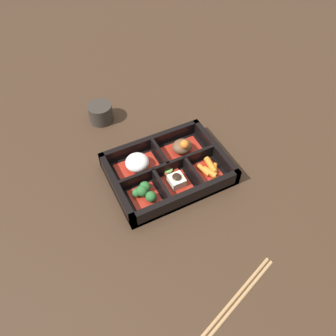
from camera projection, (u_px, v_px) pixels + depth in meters
ground_plane at (168, 174)px, 0.82m from camera, size 3.00×3.00×0.00m
bento_base at (168, 173)px, 0.81m from camera, size 0.28×0.21×0.01m
bento_rim at (168, 169)px, 0.80m from camera, size 0.28×0.21×0.04m
bowl_rice at (137, 164)px, 0.80m from camera, size 0.10×0.07×0.04m
bowl_stew at (182, 148)px, 0.84m from camera, size 0.10×0.07×0.05m
bowl_greens at (144, 193)px, 0.75m from camera, size 0.06×0.07×0.03m
bowl_tofu at (177, 182)px, 0.77m from camera, size 0.06×0.07×0.04m
bowl_carrots at (209, 170)px, 0.80m from camera, size 0.06×0.07×0.02m
bowl_pickles at (170, 171)px, 0.80m from camera, size 0.04×0.03×0.01m
tea_cup at (101, 113)px, 0.93m from camera, size 0.07×0.07×0.05m
chopsticks at (234, 302)px, 0.61m from camera, size 0.23×0.09×0.01m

